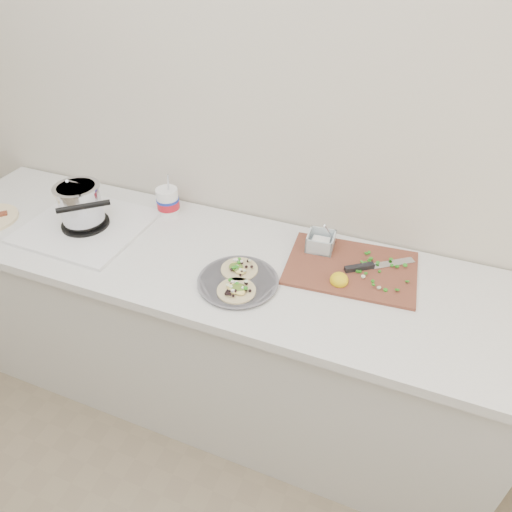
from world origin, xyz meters
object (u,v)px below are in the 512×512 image
(stove, at_px, (83,212))
(cutboard, at_px, (350,263))
(taco_plate, at_px, (238,279))
(tub, at_px, (168,199))

(stove, relative_size, cutboard, 0.98)
(taco_plate, xyz_separation_m, cutboard, (0.35, 0.24, 0.00))
(stove, bearing_deg, cutboard, 8.59)
(stove, distance_m, tub, 0.35)
(taco_plate, height_order, tub, tub)
(stove, relative_size, tub, 2.22)
(taco_plate, bearing_deg, cutboard, 34.18)
(taco_plate, relative_size, cutboard, 0.59)
(tub, bearing_deg, cutboard, -6.07)
(tub, xyz_separation_m, cutboard, (0.82, -0.09, -0.05))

